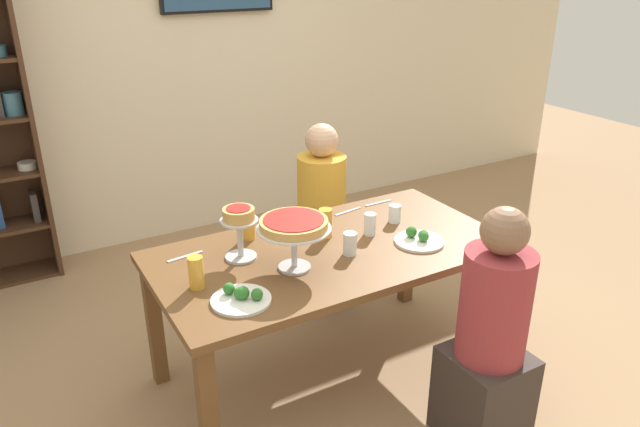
% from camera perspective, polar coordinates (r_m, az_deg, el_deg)
% --- Properties ---
extents(ground_plane, '(12.00, 12.00, 0.00)m').
position_cam_1_polar(ground_plane, '(3.36, 0.88, -14.68)').
color(ground_plane, '#9E7A56').
extents(rear_partition, '(8.00, 0.12, 2.80)m').
position_cam_1_polar(rear_partition, '(4.71, -13.30, 14.64)').
color(rear_partition, beige).
rests_on(rear_partition, ground_plane).
extents(dining_table, '(1.72, 0.90, 0.74)m').
position_cam_1_polar(dining_table, '(3.00, 0.96, -4.82)').
color(dining_table, brown).
rests_on(dining_table, ground_plane).
extents(diner_near_right, '(0.34, 0.34, 1.15)m').
position_cam_1_polar(diner_near_right, '(2.80, 15.71, -12.01)').
color(diner_near_right, '#382D28').
rests_on(diner_near_right, ground_plane).
extents(diner_far_right, '(0.34, 0.34, 1.15)m').
position_cam_1_polar(diner_far_right, '(3.80, 0.15, -1.17)').
color(diner_far_right, '#382D28').
rests_on(diner_far_right, ground_plane).
extents(deep_dish_pizza_stand, '(0.34, 0.34, 0.25)m').
position_cam_1_polar(deep_dish_pizza_stand, '(2.69, -2.50, -1.32)').
color(deep_dish_pizza_stand, silver).
rests_on(deep_dish_pizza_stand, dining_table).
extents(personal_pizza_stand, '(0.18, 0.18, 0.26)m').
position_cam_1_polar(personal_pizza_stand, '(2.82, -7.65, -0.87)').
color(personal_pizza_stand, silver).
rests_on(personal_pizza_stand, dining_table).
extents(salad_plate_near_diner, '(0.25, 0.25, 0.07)m').
position_cam_1_polar(salad_plate_near_diner, '(3.05, 9.35, -2.38)').
color(salad_plate_near_diner, white).
rests_on(salad_plate_near_diner, dining_table).
extents(salad_plate_far_diner, '(0.25, 0.25, 0.07)m').
position_cam_1_polar(salad_plate_far_diner, '(2.54, -7.44, -7.84)').
color(salad_plate_far_diner, white).
rests_on(salad_plate_far_diner, dining_table).
extents(beer_glass_amber_tall, '(0.07, 0.07, 0.15)m').
position_cam_1_polar(beer_glass_amber_tall, '(3.05, 0.52, -0.92)').
color(beer_glass_amber_tall, gold).
rests_on(beer_glass_amber_tall, dining_table).
extents(beer_glass_amber_short, '(0.06, 0.06, 0.14)m').
position_cam_1_polar(beer_glass_amber_short, '(3.05, -6.76, -1.18)').
color(beer_glass_amber_short, gold).
rests_on(beer_glass_amber_short, dining_table).
extents(beer_glass_amber_spare, '(0.07, 0.07, 0.15)m').
position_cam_1_polar(beer_glass_amber_spare, '(2.65, -11.63, -5.48)').
color(beer_glass_amber_spare, gold).
rests_on(beer_glass_amber_spare, dining_table).
extents(water_glass_clear_near, '(0.07, 0.07, 0.11)m').
position_cam_1_polar(water_glass_clear_near, '(2.88, 2.85, -2.87)').
color(water_glass_clear_near, white).
rests_on(water_glass_clear_near, dining_table).
extents(water_glass_clear_far, '(0.07, 0.07, 0.10)m').
position_cam_1_polar(water_glass_clear_far, '(3.25, 7.08, -0.01)').
color(water_glass_clear_far, white).
rests_on(water_glass_clear_far, dining_table).
extents(water_glass_clear_spare, '(0.06, 0.06, 0.12)m').
position_cam_1_polar(water_glass_clear_spare, '(3.09, 4.74, -1.01)').
color(water_glass_clear_spare, white).
rests_on(water_glass_clear_spare, dining_table).
extents(cutlery_fork_near, '(0.18, 0.04, 0.00)m').
position_cam_1_polar(cutlery_fork_near, '(2.95, -12.63, -3.99)').
color(cutlery_fork_near, silver).
rests_on(cutlery_fork_near, dining_table).
extents(cutlery_knife_near, '(0.18, 0.04, 0.00)m').
position_cam_1_polar(cutlery_knife_near, '(3.37, 2.66, 0.20)').
color(cutlery_knife_near, silver).
rests_on(cutlery_knife_near, dining_table).
extents(cutlery_fork_far, '(0.18, 0.02, 0.00)m').
position_cam_1_polar(cutlery_fork_far, '(3.50, 5.54, 1.00)').
color(cutlery_fork_far, silver).
rests_on(cutlery_fork_far, dining_table).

